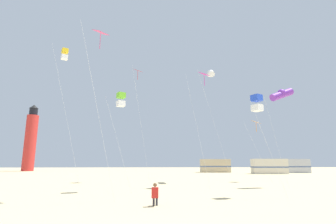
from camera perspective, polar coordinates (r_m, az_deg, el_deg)
The scene contains 14 objects.
kite_flyer_standing at distance 13.49m, azimuth -2.96°, elevation -18.07°, with size 0.35×0.52×1.16m.
kite_box_lime at distance 20.91m, azimuth -10.65°, elevation 2.76°, with size 2.22×1.58×7.80m.
kite_diamond_magenta at distance 24.85m, azimuth 8.09°, elevation 7.53°, with size 2.43×2.43×10.86m.
kite_box_blue at distance 18.40m, azimuth 19.54°, elevation 1.91°, with size 2.09×1.55×6.78m.
kite_diamond_scarlet at distance 31.58m, azimuth -6.82°, elevation 8.19°, with size 2.25×2.25×13.61m.
kite_diamond_rainbow at distance 18.13m, azimuth -15.12°, elevation 15.83°, with size 2.46×2.15×11.06m.
kite_box_gold at distance 28.84m, azimuth -22.41°, elevation 12.00°, with size 2.91×2.91×13.80m.
kite_tube_violet at distance 26.57m, azimuth 24.40°, elevation 3.70°, with size 2.69×2.24×9.32m.
kite_diamond_orange at distance 31.78m, azimuth 19.36°, elevation -2.59°, with size 2.42×2.39×7.12m.
kite_tube_white at distance 31.43m, azimuth 9.67°, elevation 8.53°, with size 3.44×3.19×13.48m.
lighthouse_distant at distance 72.67m, azimuth -28.76°, elevation -5.46°, with size 2.80×2.80×16.80m.
rv_van_tan at distance 56.83m, azimuth 10.65°, elevation -11.92°, with size 6.61×2.87×2.80m.
rv_van_cream at distance 52.80m, azimuth 22.00°, elevation -11.37°, with size 6.57×2.73×2.80m.
rv_van_silver at distance 59.52m, azimuth 26.44°, elevation -10.92°, with size 6.60×2.82×2.80m.
Camera 1 is at (0.29, -5.89, 2.21)m, focal length 26.83 mm.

